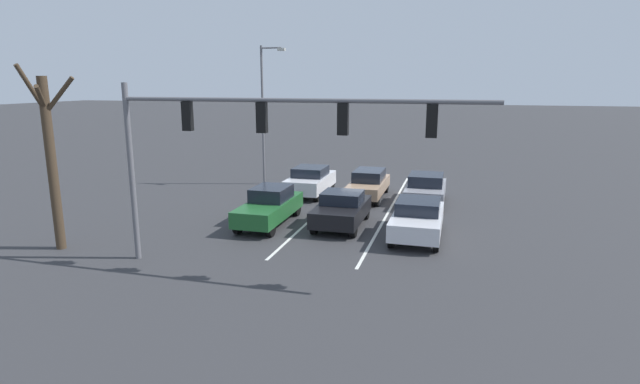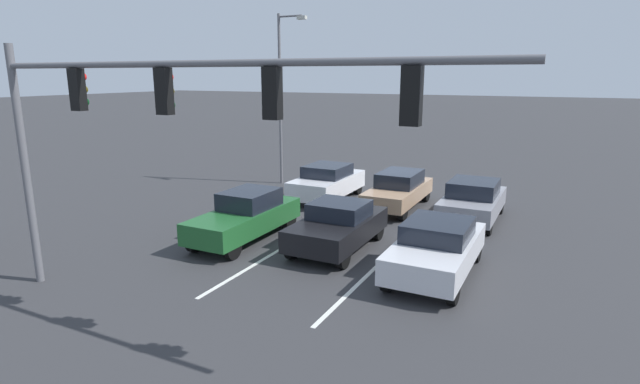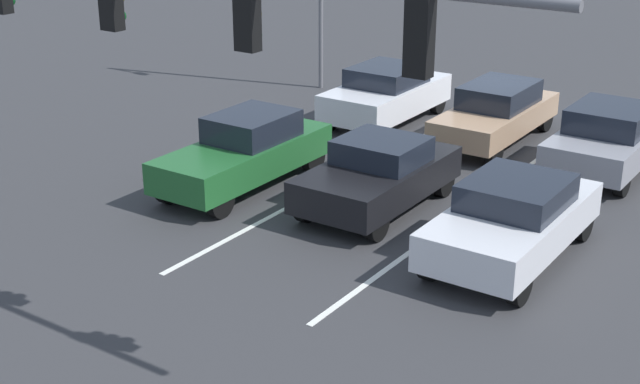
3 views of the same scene
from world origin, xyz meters
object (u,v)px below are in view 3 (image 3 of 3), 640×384
car_darkgreen_rightlane_front (246,151)px  traffic_signal_gantry (88,24)px  car_black_midlane_front (379,174)px  car_tan_midlane_second (496,112)px  car_gray_leftlane_second (609,137)px  car_white_rightlane_second (386,93)px  car_silver_leftlane_front (513,219)px

car_darkgreen_rightlane_front → traffic_signal_gantry: bearing=104.3°
car_black_midlane_front → car_tan_midlane_second: size_ratio=0.89×
car_gray_leftlane_second → car_black_midlane_front: bearing=57.7°
car_white_rightlane_second → traffic_signal_gantry: bearing=96.5°
car_silver_leftlane_front → car_tan_midlane_second: 7.17m
car_silver_leftlane_front → traffic_signal_gantry: (5.13, 5.22, 3.88)m
car_white_rightlane_second → car_black_midlane_front: bearing=118.8°
car_black_midlane_front → traffic_signal_gantry: traffic_signal_gantry is taller
car_gray_leftlane_second → car_tan_midlane_second: (3.10, -0.51, -0.00)m
car_silver_leftlane_front → car_tan_midlane_second: (3.16, -6.43, -0.01)m
car_darkgreen_rightlane_front → car_black_midlane_front: bearing=-170.7°
car_black_midlane_front → car_tan_midlane_second: car_tan_midlane_second is taller
car_darkgreen_rightlane_front → traffic_signal_gantry: size_ratio=0.38×
car_darkgreen_rightlane_front → car_white_rightlane_second: size_ratio=1.09×
traffic_signal_gantry → car_darkgreen_rightlane_front: bearing=-75.7°
car_darkgreen_rightlane_front → car_tan_midlane_second: car_darkgreen_rightlane_front is taller
car_gray_leftlane_second → car_tan_midlane_second: 3.14m
car_silver_leftlane_front → car_white_rightlane_second: size_ratio=1.04×
car_tan_midlane_second → car_silver_leftlane_front: bearing=116.2°
car_silver_leftlane_front → traffic_signal_gantry: traffic_signal_gantry is taller
car_tan_midlane_second → traffic_signal_gantry: traffic_signal_gantry is taller
car_black_midlane_front → car_white_rightlane_second: (3.13, -5.68, 0.04)m
car_tan_midlane_second → car_white_rightlane_second: size_ratio=1.08×
car_darkgreen_rightlane_front → car_tan_midlane_second: (-3.36, -6.21, -0.03)m
car_silver_leftlane_front → car_tan_midlane_second: size_ratio=0.96×
car_darkgreen_rightlane_front → car_gray_leftlane_second: size_ratio=1.09×
car_darkgreen_rightlane_front → car_tan_midlane_second: 7.06m
car_black_midlane_front → car_silver_leftlane_front: bearing=167.3°
car_darkgreen_rightlane_front → traffic_signal_gantry: 6.81m
car_black_midlane_front → car_tan_midlane_second: 5.69m
car_tan_midlane_second → car_black_midlane_front: bearing=88.2°
car_white_rightlane_second → traffic_signal_gantry: (-1.34, 11.65, 3.88)m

